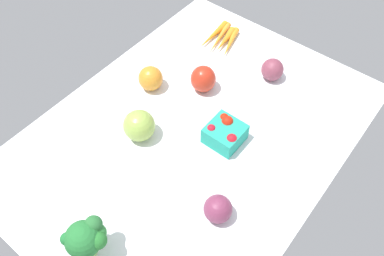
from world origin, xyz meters
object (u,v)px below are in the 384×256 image
(red_onion_center, at_px, (218,209))
(broccoli_head, at_px, (87,238))
(berry_basket, at_px, (225,133))
(carrot_bunch, at_px, (221,39))
(heirloom_tomato_orange, at_px, (151,78))
(bell_pepper_red, at_px, (203,79))
(red_onion_near_basket, at_px, (272,70))
(heirloom_tomato_green, at_px, (139,126))

(red_onion_center, xyz_separation_m, broccoli_head, (0.25, -0.17, 0.04))
(berry_basket, distance_m, carrot_bunch, 0.41)
(berry_basket, bearing_deg, heirloom_tomato_orange, -94.52)
(bell_pepper_red, bearing_deg, carrot_bunch, -158.44)
(berry_basket, distance_m, red_onion_near_basket, 0.29)
(berry_basket, relative_size, carrot_bunch, 0.56)
(heirloom_tomato_orange, bearing_deg, red_onion_near_basket, 134.75)
(carrot_bunch, height_order, broccoli_head, broccoli_head)
(bell_pepper_red, distance_m, red_onion_center, 0.42)
(carrot_bunch, relative_size, heirloom_tomato_orange, 2.25)
(bell_pepper_red, height_order, berry_basket, bell_pepper_red)
(bell_pepper_red, relative_size, carrot_bunch, 0.49)
(berry_basket, height_order, heirloom_tomato_green, heirloom_tomato_green)
(broccoli_head, bearing_deg, heirloom_tomato_orange, -152.59)
(heirloom_tomato_green, height_order, heirloom_tomato_orange, heirloom_tomato_green)
(bell_pepper_red, distance_m, heirloom_tomato_green, 0.25)
(berry_basket, xyz_separation_m, carrot_bunch, (-0.33, -0.25, -0.02))
(red_onion_center, bearing_deg, bell_pepper_red, -137.68)
(berry_basket, relative_size, heirloom_tomato_green, 1.07)
(heirloom_tomato_green, distance_m, red_onion_near_basket, 0.45)
(bell_pepper_red, relative_size, red_onion_near_basket, 1.20)
(berry_basket, distance_m, heirloom_tomato_green, 0.23)
(berry_basket, height_order, red_onion_center, red_onion_center)
(berry_basket, bearing_deg, heirloom_tomato_green, -55.09)
(heirloom_tomato_green, relative_size, broccoli_head, 0.74)
(red_onion_near_basket, bearing_deg, broccoli_head, -1.88)
(heirloom_tomato_orange, relative_size, red_onion_near_basket, 1.08)
(heirloom_tomato_green, bearing_deg, berry_basket, 124.91)
(bell_pepper_red, bearing_deg, heirloom_tomato_green, -6.13)
(heirloom_tomato_green, distance_m, heirloom_tomato_orange, 0.19)
(bell_pepper_red, bearing_deg, broccoli_head, 11.54)
(bell_pepper_red, distance_m, carrot_bunch, 0.23)
(heirloom_tomato_green, bearing_deg, heirloom_tomato_orange, -147.26)
(bell_pepper_red, xyz_separation_m, heirloom_tomato_orange, (0.09, -0.13, -0.00))
(heirloom_tomato_orange, bearing_deg, bell_pepper_red, 126.19)
(carrot_bunch, bearing_deg, heirloom_tomato_orange, -8.39)
(berry_basket, xyz_separation_m, heirloom_tomato_orange, (-0.02, -0.29, 0.01))
(bell_pepper_red, relative_size, heirloom_tomato_orange, 1.11)
(bell_pepper_red, bearing_deg, red_onion_near_basket, 140.92)
(red_onion_center, xyz_separation_m, red_onion_near_basket, (-0.48, -0.15, -0.00))
(carrot_bunch, bearing_deg, berry_basket, 37.19)
(carrot_bunch, height_order, heirloom_tomato_orange, heirloom_tomato_orange)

